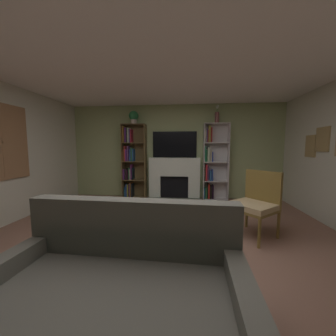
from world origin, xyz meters
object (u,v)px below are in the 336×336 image
Objects in this scene: tv at (175,145)px; couch at (119,299)px; potted_plant at (134,117)px; bookshelf_right at (212,164)px; vase_with_flowers at (217,116)px; armchair at (256,202)px; bookshelf_left at (132,162)px; fireplace at (174,177)px; coffee_table at (143,242)px.

tv reaches higher than couch.
couch is (1.00, -4.10, -1.92)m from potted_plant.
potted_plant reaches higher than bookshelf_right.
tv is 1.32m from vase_with_flowers.
vase_with_flowers is (2.21, -0.00, -0.03)m from potted_plant.
armchair is at bearing -57.71° from tv.
vase_with_flowers is 2.76m from armchair.
bookshelf_left and bookshelf_right have the same top height.
couch is at bearing -106.41° from vase_with_flowers.
tv is 3.38× the size of potted_plant.
tv is at bearing 90.00° from fireplace.
bookshelf_left is 2.20m from bookshelf_right.
bookshelf_right is at bearing 0.24° from bookshelf_left.
coffee_table is (-0.00, 0.79, 0.05)m from couch.
tv is 3.61m from coffee_table.
tv is at bearing 6.21° from potted_plant.
bookshelf_left is 4.38× the size of vase_with_flowers.
vase_with_flowers reaches higher than armchair.
bookshelf_left is at bearing 179.16° from vase_with_flowers.
bookshelf_left is 4.33m from couch.
vase_with_flowers is 3.98m from coffee_table.
armchair is (1.45, -2.30, -0.93)m from tv.
vase_with_flowers reaches higher than tv.
bookshelf_right is at bearing 71.48° from coffee_table.
bookshelf_left is at bearing 107.89° from coffee_table.
coffee_table is at bearing -144.19° from armchair.
bookshelf_right reaches higher than fireplace.
coffee_table is (-1.12, -3.35, -0.61)m from bookshelf_right.
coffee_table is (1.08, -3.34, -0.65)m from bookshelf_left.
tv reaches higher than fireplace.
couch is at bearing -105.14° from bookshelf_right.
armchair is (2.56, -2.18, -1.68)m from potted_plant.
potted_plant is 0.34× the size of armchair.
bookshelf_right is 1.24m from vase_with_flowers.
bookshelf_right is 2.46m from potted_plant.
vase_with_flowers reaches higher than fireplace.
coffee_table is (-0.11, -3.43, -1.12)m from tv.
fireplace is 1.25× the size of tv.
coffee_table is (-1.21, -3.31, -1.85)m from vase_with_flowers.
potted_plant reaches higher than tv.
vase_with_flowers is 0.48× the size of coffee_table.
coffee_table is (1.00, -3.31, -1.87)m from potted_plant.
bookshelf_left is at bearing -179.76° from bookshelf_right.
tv is 1.16× the size of armchair.
potted_plant is (0.08, -0.03, 1.23)m from bookshelf_left.
potted_plant is (-1.10, -0.12, 0.75)m from tv.
armchair is (1.56, 1.92, 0.24)m from couch.
tv is at bearing 175.59° from bookshelf_right.
tv is 1.14m from bookshelf_right.
fireplace is 0.73× the size of bookshelf_left.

